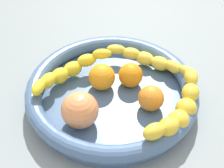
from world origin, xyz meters
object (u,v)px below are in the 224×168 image
banana_draped_left (68,71)px  banana_draped_right (152,60)px  banana_arching_top (180,110)px  peach_blush (80,110)px  orange_mid_left (151,98)px  orange_mid_right (131,75)px  fruit_bowl (112,92)px  orange_front (102,77)px

banana_draped_left → banana_draped_right: size_ratio=0.95×
banana_arching_top → peach_blush: bearing=-141.6°
orange_mid_left → orange_mid_right: 7.76cm
fruit_bowl → orange_mid_right: bearing=76.6°
orange_mid_left → peach_blush: size_ratio=0.73×
banana_draped_left → orange_mid_right: size_ratio=3.92×
fruit_bowl → banana_draped_left: banana_draped_left is taller
orange_mid_right → banana_arching_top: bearing=-13.1°
orange_front → peach_blush: bearing=-72.6°
fruit_bowl → orange_mid_left: size_ratio=6.89×
orange_mid_right → orange_front: bearing=-134.5°
banana_draped_left → peach_blush: 11.98cm
orange_front → orange_mid_left: bearing=6.5°
fruit_bowl → banana_arching_top: 14.94cm
orange_mid_right → banana_draped_right: bearing=82.9°
fruit_bowl → peach_blush: peach_blush is taller
orange_front → peach_blush: peach_blush is taller
banana_draped_left → orange_front: banana_draped_left is taller
orange_front → peach_blush: (3.20, -10.23, 0.72)cm
orange_front → banana_draped_right: bearing=65.5°
orange_mid_left → fruit_bowl: bearing=-167.5°
orange_front → orange_mid_left: size_ratio=1.09×
banana_draped_right → orange_front: bearing=-114.5°
banana_arching_top → orange_mid_right: (-13.41, 3.13, -0.92)cm
banana_draped_left → orange_mid_right: (10.88, 7.69, -0.64)cm
orange_mid_left → orange_mid_right: size_ratio=0.99×
orange_front → peach_blush: 10.74cm
banana_draped_left → fruit_bowl: bearing=15.8°
orange_front → banana_arching_top: bearing=4.1°
banana_draped_left → orange_front: size_ratio=3.64×
banana_draped_right → orange_mid_right: size_ratio=4.11×
banana_draped_right → banana_arching_top: size_ratio=1.01×
orange_front → orange_mid_right: (4.32, 4.40, -0.20)cm
banana_draped_left → orange_mid_left: 18.58cm
banana_draped_left → peach_blush: (9.76, -6.93, 0.28)cm
fruit_bowl → banana_draped_left: (-9.70, -2.75, 2.41)cm
fruit_bowl → peach_blush: size_ratio=5.05×
banana_draped_right → orange_mid_right: orange_mid_right is taller
fruit_bowl → orange_front: 3.75cm
banana_draped_left → orange_mid_left: size_ratio=3.96×
fruit_bowl → orange_mid_right: orange_mid_right is taller
banana_arching_top → peach_blush: size_ratio=3.01×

